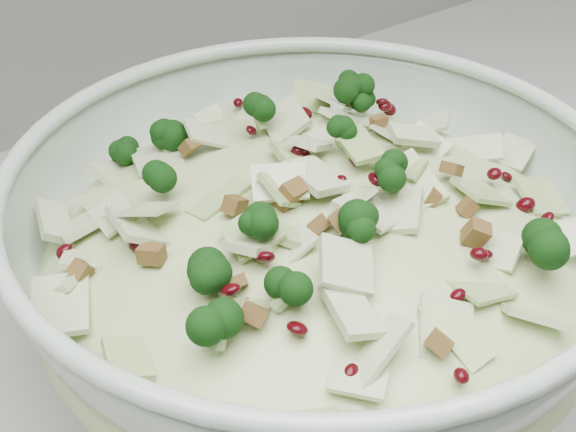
% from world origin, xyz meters
% --- Properties ---
extents(mixing_bowl, '(0.39, 0.39, 0.15)m').
position_xyz_m(mixing_bowl, '(0.63, 1.60, 0.98)').
color(mixing_bowl, '#ABBDAF').
rests_on(mixing_bowl, counter).
extents(salad, '(0.40, 0.40, 0.15)m').
position_xyz_m(salad, '(0.63, 1.60, 1.00)').
color(salad, beige).
rests_on(salad, mixing_bowl).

